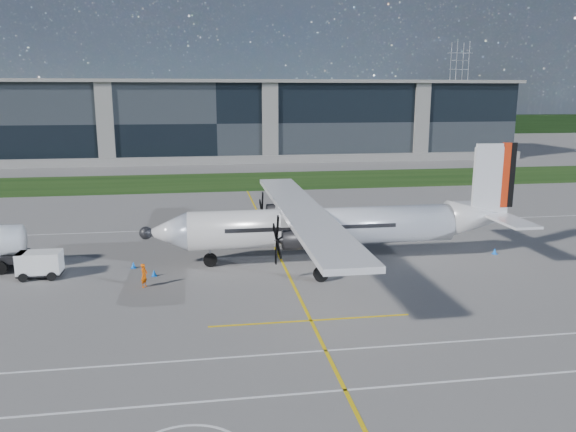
{
  "coord_description": "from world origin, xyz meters",
  "views": [
    {
      "loc": [
        -3.06,
        -36.3,
        13.07
      ],
      "look_at": [
        3.66,
        7.06,
        3.45
      ],
      "focal_mm": 35.0,
      "sensor_mm": 36.0,
      "label": 1
    }
  ],
  "objects_px": {
    "ground_crew_person": "(144,274)",
    "pylon_east": "(458,87)",
    "safety_cone_tail": "(495,251)",
    "safety_cone_fwd": "(133,265)",
    "safety_cone_stbdwing": "(280,218)",
    "baggage_tug": "(40,265)",
    "safety_cone_nose_port": "(154,273)",
    "turboprop_aircraft": "(336,204)"
  },
  "relations": [
    {
      "from": "ground_crew_person",
      "to": "pylon_east",
      "type": "bearing_deg",
      "value": -8.26
    },
    {
      "from": "safety_cone_tail",
      "to": "safety_cone_fwd",
      "type": "xyz_separation_m",
      "value": [
        -29.25,
        0.66,
        0.0
      ]
    },
    {
      "from": "safety_cone_stbdwing",
      "to": "safety_cone_tail",
      "type": "bearing_deg",
      "value": -43.4
    },
    {
      "from": "baggage_tug",
      "to": "pylon_east",
      "type": "bearing_deg",
      "value": 55.49
    },
    {
      "from": "ground_crew_person",
      "to": "safety_cone_fwd",
      "type": "height_order",
      "value": "ground_crew_person"
    },
    {
      "from": "pylon_east",
      "to": "baggage_tug",
      "type": "distance_m",
      "value": 176.8
    },
    {
      "from": "baggage_tug",
      "to": "safety_cone_nose_port",
      "type": "distance_m",
      "value": 8.18
    },
    {
      "from": "baggage_tug",
      "to": "safety_cone_stbdwing",
      "type": "relative_size",
      "value": 6.38
    },
    {
      "from": "turboprop_aircraft",
      "to": "safety_cone_fwd",
      "type": "bearing_deg",
      "value": 178.15
    },
    {
      "from": "turboprop_aircraft",
      "to": "safety_cone_stbdwing",
      "type": "relative_size",
      "value": 61.41
    },
    {
      "from": "safety_cone_tail",
      "to": "safety_cone_nose_port",
      "type": "bearing_deg",
      "value": -176.76
    },
    {
      "from": "turboprop_aircraft",
      "to": "safety_cone_stbdwing",
      "type": "height_order",
      "value": "turboprop_aircraft"
    },
    {
      "from": "ground_crew_person",
      "to": "baggage_tug",
      "type": "bearing_deg",
      "value": 90.65
    },
    {
      "from": "safety_cone_tail",
      "to": "safety_cone_stbdwing",
      "type": "height_order",
      "value": "same"
    },
    {
      "from": "safety_cone_fwd",
      "to": "safety_cone_nose_port",
      "type": "relative_size",
      "value": 1.0
    },
    {
      "from": "ground_crew_person",
      "to": "safety_cone_stbdwing",
      "type": "xyz_separation_m",
      "value": [
        12.1,
        18.88,
        -0.7
      ]
    },
    {
      "from": "safety_cone_nose_port",
      "to": "pylon_east",
      "type": "bearing_deg",
      "value": 57.89
    },
    {
      "from": "safety_cone_stbdwing",
      "to": "turboprop_aircraft",
      "type": "bearing_deg",
      "value": -81.02
    },
    {
      "from": "safety_cone_nose_port",
      "to": "safety_cone_fwd",
      "type": "bearing_deg",
      "value": 127.72
    },
    {
      "from": "turboprop_aircraft",
      "to": "safety_cone_tail",
      "type": "height_order",
      "value": "turboprop_aircraft"
    },
    {
      "from": "baggage_tug",
      "to": "ground_crew_person",
      "type": "distance_m",
      "value": 8.28
    },
    {
      "from": "turboprop_aircraft",
      "to": "safety_cone_stbdwing",
      "type": "xyz_separation_m",
      "value": [
        -2.35,
        14.89,
        -4.36
      ]
    },
    {
      "from": "safety_cone_nose_port",
      "to": "safety_cone_stbdwing",
      "type": "bearing_deg",
      "value": 54.98
    },
    {
      "from": "pylon_east",
      "to": "safety_cone_stbdwing",
      "type": "height_order",
      "value": "pylon_east"
    },
    {
      "from": "baggage_tug",
      "to": "ground_crew_person",
      "type": "bearing_deg",
      "value": -22.93
    },
    {
      "from": "ground_crew_person",
      "to": "safety_cone_tail",
      "type": "distance_m",
      "value": 28.27
    },
    {
      "from": "pylon_east",
      "to": "safety_cone_tail",
      "type": "distance_m",
      "value": 158.92
    },
    {
      "from": "turboprop_aircraft",
      "to": "ground_crew_person",
      "type": "height_order",
      "value": "turboprop_aircraft"
    },
    {
      "from": "baggage_tug",
      "to": "safety_cone_tail",
      "type": "distance_m",
      "value": 35.64
    },
    {
      "from": "ground_crew_person",
      "to": "safety_cone_stbdwing",
      "type": "relative_size",
      "value": 3.81
    },
    {
      "from": "turboprop_aircraft",
      "to": "ground_crew_person",
      "type": "relative_size",
      "value": 16.14
    },
    {
      "from": "safety_cone_nose_port",
      "to": "safety_cone_stbdwing",
      "type": "relative_size",
      "value": 1.0
    },
    {
      "from": "safety_cone_nose_port",
      "to": "turboprop_aircraft",
      "type": "bearing_deg",
      "value": 6.95
    },
    {
      "from": "safety_cone_tail",
      "to": "safety_cone_stbdwing",
      "type": "relative_size",
      "value": 1.0
    },
    {
      "from": "safety_cone_fwd",
      "to": "safety_cone_stbdwing",
      "type": "height_order",
      "value": "same"
    },
    {
      "from": "turboprop_aircraft",
      "to": "baggage_tug",
      "type": "bearing_deg",
      "value": -178.01
    },
    {
      "from": "ground_crew_person",
      "to": "safety_cone_fwd",
      "type": "xyz_separation_m",
      "value": [
        -1.24,
        4.5,
        -0.7
      ]
    },
    {
      "from": "baggage_tug",
      "to": "ground_crew_person",
      "type": "height_order",
      "value": "baggage_tug"
    },
    {
      "from": "safety_cone_tail",
      "to": "safety_cone_stbdwing",
      "type": "distance_m",
      "value": 21.89
    },
    {
      "from": "pylon_east",
      "to": "ground_crew_person",
      "type": "xyz_separation_m",
      "value": [
        -92.21,
        -148.46,
        -14.05
      ]
    },
    {
      "from": "pylon_east",
      "to": "turboprop_aircraft",
      "type": "xyz_separation_m",
      "value": [
        -77.76,
        -144.47,
        -10.39
      ]
    },
    {
      "from": "turboprop_aircraft",
      "to": "safety_cone_nose_port",
      "type": "distance_m",
      "value": 14.74
    }
  ]
}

